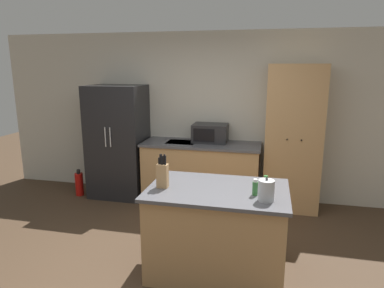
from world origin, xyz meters
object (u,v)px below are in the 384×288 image
spice_bottle_amber_oil (267,185)px  kettle (266,190)px  pantry_cabinet (293,139)px  knife_block (163,175)px  spice_bottle_green_herb (266,182)px  spice_bottle_tall_dark (270,188)px  spice_bottle_short_red (255,188)px  refrigerator (118,142)px  microwave (210,133)px  fire_extinguisher (79,184)px

spice_bottle_amber_oil → kettle: size_ratio=0.55×
pantry_cabinet → knife_block: (-1.34, -1.96, -0.02)m
pantry_cabinet → kettle: 2.11m
spice_bottle_amber_oil → spice_bottle_green_herb: (-0.02, 0.11, -0.00)m
spice_bottle_tall_dark → spice_bottle_green_herb: spice_bottle_green_herb is taller
spice_bottle_tall_dark → spice_bottle_short_red: bearing=-145.7°
pantry_cabinet → spice_bottle_short_red: size_ratio=13.51×
refrigerator → spice_bottle_amber_oil: (2.36, -1.75, 0.06)m
pantry_cabinet → spice_bottle_amber_oil: 1.85m
microwave → spice_bottle_green_herb: (0.87, -1.77, -0.12)m
refrigerator → fire_extinguisher: size_ratio=4.11×
knife_block → microwave: bearing=86.5°
pantry_cabinet → refrigerator: bearing=-178.6°
microwave → spice_bottle_tall_dark: bearing=-64.6°
spice_bottle_tall_dark → spice_bottle_green_herb: bearing=105.8°
kettle → pantry_cabinet: bearing=80.7°
pantry_cabinet → microwave: bearing=177.3°
knife_block → kettle: knife_block is taller
knife_block → spice_bottle_short_red: size_ratio=2.19×
spice_bottle_short_red → spice_bottle_amber_oil: (0.11, 0.15, -0.02)m
refrigerator → spice_bottle_short_red: 2.95m
refrigerator → knife_block: refrigerator is taller
spice_bottle_short_red → fire_extinguisher: (-2.89, 1.71, -0.78)m
microwave → spice_bottle_green_herb: microwave is taller
pantry_cabinet → microwave: size_ratio=4.01×
refrigerator → pantry_cabinet: pantry_cabinet is taller
pantry_cabinet → spice_bottle_amber_oil: (-0.33, -1.82, -0.10)m
microwave → kettle: microwave is taller
fire_extinguisher → refrigerator: bearing=16.0°
knife_block → refrigerator: bearing=125.6°
pantry_cabinet → spice_bottle_short_red: pantry_cabinet is taller
knife_block → fire_extinguisher: size_ratio=0.79×
pantry_cabinet → spice_bottle_tall_dark: (-0.30, -1.87, -0.11)m
refrigerator → pantry_cabinet: size_ratio=0.85×
spice_bottle_amber_oil → kettle: 0.27m
knife_block → spice_bottle_tall_dark: size_ratio=3.47×
knife_block → spice_bottle_tall_dark: 1.05m
knife_block → kettle: 1.01m
spice_bottle_amber_oil → spice_bottle_green_herb: spice_bottle_amber_oil is taller
fire_extinguisher → spice_bottle_green_herb: bearing=-26.1°
pantry_cabinet → fire_extinguisher: bearing=-175.7°
spice_bottle_tall_dark → pantry_cabinet: bearing=80.7°
refrigerator → spice_bottle_green_herb: 2.87m
spice_bottle_amber_oil → knife_block: bearing=-172.2°
kettle → fire_extinguisher: size_ratio=0.50×
kettle → spice_bottle_short_red: bearing=130.6°
spice_bottle_short_red → fire_extinguisher: 3.45m
refrigerator → fire_extinguisher: (-0.64, -0.18, -0.70)m
refrigerator → spice_bottle_short_red: (2.25, -1.90, 0.08)m
spice_bottle_short_red → refrigerator: bearing=139.9°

